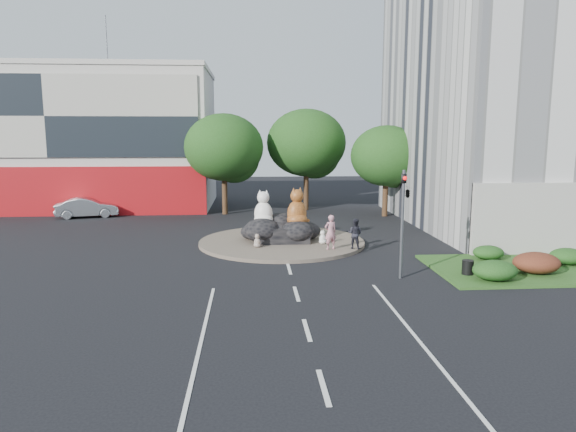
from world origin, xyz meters
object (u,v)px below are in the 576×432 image
Objects in this scene: kitten_calico at (257,240)px; kitten_white at (323,237)px; pedestrian_pink at (330,232)px; parked_car at (87,208)px; cat_tabby at (297,207)px; litter_bin at (468,267)px; pedestrian_dark at (355,234)px; cat_white at (263,208)px.

kitten_calico is 0.95× the size of kitten_white.
kitten_white is at bearing -99.00° from pedestrian_pink.
kitten_white is 0.18× the size of parked_car.
kitten_white is 21.13m from parked_car.
cat_tabby is 2.43m from kitten_white.
kitten_calico is 11.51m from litter_bin.
kitten_calico is at bearing 147.53° from litter_bin.
cat_white is at bearing 3.01° from pedestrian_dark.
kitten_calico is (-2.43, -1.73, -1.67)m from cat_tabby.
cat_white is at bearing 108.38° from kitten_white.
cat_white is at bearing -141.46° from parked_car.
cat_white is 17.57m from parked_car.
kitten_white is at bearing -8.53° from pedestrian_dark.
pedestrian_pink is at bearing -141.54° from parked_car.
kitten_calico is 0.41× the size of pedestrian_pink.
pedestrian_dark is (1.40, 0.05, -0.12)m from pedestrian_pink.
kitten_calico is at bearing -147.34° from parked_car.
kitten_white is at bearing 55.91° from kitten_calico.
cat_white is 2.73× the size of kitten_calico.
kitten_calico is 3.90m from kitten_white.
pedestrian_pink reaches higher than pedestrian_dark.
pedestrian_pink reaches higher than kitten_white.
kitten_white is (3.43, -1.44, -1.57)m from cat_white.
parked_car is (-18.87, 13.65, -0.27)m from pedestrian_dark.
cat_white is 2.58× the size of kitten_white.
litter_bin is at bearing -20.12° from cat_white.
cat_tabby is at bearing -138.62° from parked_car.
pedestrian_pink is (4.08, -0.82, 0.58)m from kitten_calico.
parked_car reaches higher than kitten_white.
parked_car is at bearing 140.48° from litter_bin.
cat_white reaches higher than litter_bin.
cat_tabby is 1.36× the size of pedestrian_dark.
cat_white is 0.46× the size of parked_car.
cat_tabby is at bearing 81.84° from kitten_calico.
cat_white is 5.93m from pedestrian_dark.
kitten_white is at bearing 130.65° from litter_bin.
litter_bin is (5.63, -5.36, -0.72)m from pedestrian_pink.
pedestrian_pink is at bearing 136.40° from litter_bin.
litter_bin is (4.23, -5.41, -0.60)m from pedestrian_dark.
cat_tabby reaches higher than pedestrian_pink.
pedestrian_dark is 2.56× the size of litter_bin.
pedestrian_dark is 6.89m from litter_bin.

